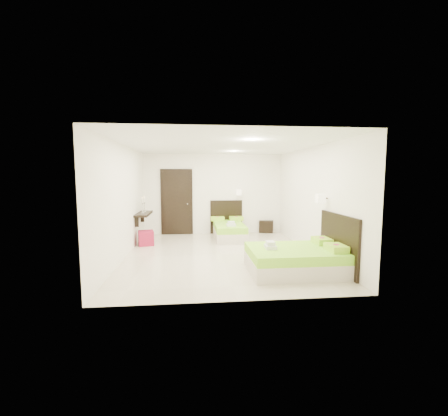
{
  "coord_description": "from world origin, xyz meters",
  "views": [
    {
      "loc": [
        -0.63,
        -7.05,
        1.88
      ],
      "look_at": [
        0.1,
        0.3,
        1.1
      ],
      "focal_mm": 24.0,
      "sensor_mm": 36.0,
      "label": 1
    }
  ],
  "objects": [
    {
      "name": "console_shelf",
      "position": [
        -2.08,
        1.6,
        0.82
      ],
      "size": [
        0.35,
        1.2,
        0.78
      ],
      "color": "black",
      "rests_on": "ground"
    },
    {
      "name": "nightstand",
      "position": [
        1.79,
        2.77,
        0.21
      ],
      "size": [
        0.57,
        0.53,
        0.41
      ],
      "primitive_type": "cube",
      "rotation": [
        0.0,
        0.0,
        -0.31
      ],
      "color": "black",
      "rests_on": "ground"
    },
    {
      "name": "bed_double",
      "position": [
        1.42,
        -1.44,
        0.27
      ],
      "size": [
        1.82,
        1.55,
        1.5
      ],
      "color": "beige",
      "rests_on": "ground"
    },
    {
      "name": "floor",
      "position": [
        0.0,
        0.0,
        0.0
      ],
      "size": [
        5.5,
        5.5,
        0.0
      ],
      "primitive_type": "plane",
      "color": "beige",
      "rests_on": "ground"
    },
    {
      "name": "ottoman",
      "position": [
        -1.96,
        1.2,
        0.2
      ],
      "size": [
        0.48,
        0.48,
        0.39
      ],
      "primitive_type": "cube",
      "rotation": [
        0.0,
        0.0,
        0.24
      ],
      "color": "maroon",
      "rests_on": "ground"
    },
    {
      "name": "bed_single",
      "position": [
        0.42,
        1.96,
        0.27
      ],
      "size": [
        1.05,
        1.76,
        1.45
      ],
      "color": "beige",
      "rests_on": "ground"
    },
    {
      "name": "door",
      "position": [
        -1.2,
        2.7,
        1.05
      ],
      "size": [
        1.02,
        0.15,
        2.14
      ],
      "color": "black",
      "rests_on": "ground"
    }
  ]
}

